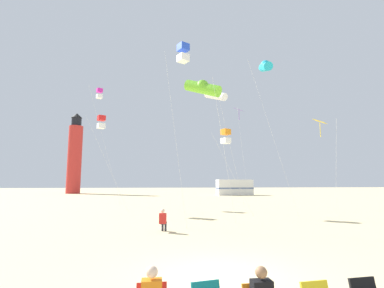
# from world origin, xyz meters

# --- Properties ---
(ground) EXTENTS (200.00, 200.00, 0.00)m
(ground) POSITION_xyz_m (0.00, 0.00, 0.00)
(ground) COLOR beige
(kite_flyer_standing) EXTENTS (0.40, 0.55, 1.16)m
(kite_flyer_standing) POSITION_xyz_m (-1.64, 7.03, 0.61)
(kite_flyer_standing) COLOR red
(kite_flyer_standing) RESTS_ON ground
(kite_tube_cyan) EXTENTS (3.21, 3.15, 12.36)m
(kite_tube_cyan) POSITION_xyz_m (6.31, 13.28, 11.65)
(kite_tube_cyan) COLOR silver
(kite_tube_cyan) RESTS_ON ground
(kite_box_magenta) EXTENTS (3.29, 3.25, 13.08)m
(kite_box_magenta) POSITION_xyz_m (-9.24, 24.52, 12.47)
(kite_box_magenta) COLOR silver
(kite_box_magenta) RESTS_ON ground
(kite_tube_lime) EXTENTS (3.24, 3.07, 9.05)m
(kite_tube_lime) POSITION_xyz_m (0.70, 9.19, 8.35)
(kite_tube_lime) COLOR silver
(kite_tube_lime) RESTS_ON ground
(kite_box_blue) EXTENTS (1.56, 1.56, 11.03)m
(kite_box_blue) POSITION_xyz_m (-0.55, 8.91, 10.43)
(kite_box_blue) COLOR silver
(kite_box_blue) RESTS_ON ground
(kite_tube_white) EXTENTS (3.45, 3.65, 10.99)m
(kite_tube_white) POSITION_xyz_m (2.87, 16.84, 10.29)
(kite_tube_white) COLOR silver
(kite_tube_white) RESTS_ON ground
(kite_diamond_violet) EXTENTS (1.40, 1.40, 10.75)m
(kite_diamond_violet) POSITION_xyz_m (6.60, 22.83, 10.08)
(kite_diamond_violet) COLOR silver
(kite_diamond_violet) RESTS_ON ground
(kite_box_orange) EXTENTS (3.09, 2.09, 6.60)m
(kite_box_orange) POSITION_xyz_m (3.10, 13.83, 6.01)
(kite_box_orange) COLOR silver
(kite_box_orange) RESTS_ON ground
(kite_box_scarlet) EXTENTS (3.30, 3.08, 8.27)m
(kite_box_scarlet) POSITION_xyz_m (-7.25, 17.28, 7.68)
(kite_box_scarlet) COLOR silver
(kite_box_scarlet) RESTS_ON ground
(kite_diamond_gold) EXTENTS (1.78, 1.78, 7.22)m
(kite_diamond_gold) POSITION_xyz_m (10.04, 12.23, 6.76)
(kite_diamond_gold) COLOR silver
(kite_diamond_gold) RESTS_ON ground
(lighthouse_distant) EXTENTS (2.80, 2.80, 16.80)m
(lighthouse_distant) POSITION_xyz_m (-20.50, 53.03, 7.84)
(lighthouse_distant) COLOR red
(lighthouse_distant) RESTS_ON ground
(rv_van_white) EXTENTS (6.59, 2.78, 2.80)m
(rv_van_white) POSITION_xyz_m (10.87, 43.44, 1.39)
(rv_van_white) COLOR white
(rv_van_white) RESTS_ON ground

